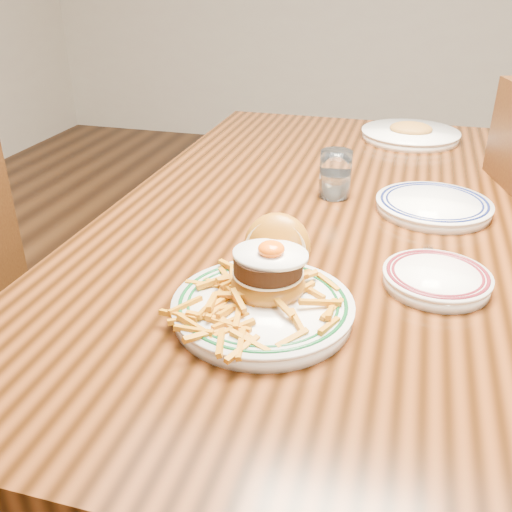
# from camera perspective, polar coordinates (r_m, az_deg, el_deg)

# --- Properties ---
(floor) EXTENTS (6.00, 6.00, 0.00)m
(floor) POSITION_cam_1_polar(r_m,az_deg,el_deg) (1.67, 4.47, -19.72)
(floor) COLOR black
(floor) RESTS_ON ground
(table) EXTENTS (0.85, 1.60, 0.75)m
(table) POSITION_cam_1_polar(r_m,az_deg,el_deg) (1.27, 5.55, 0.98)
(table) COLOR black
(table) RESTS_ON floor
(main_plate) EXTENTS (0.27, 0.28, 0.13)m
(main_plate) POSITION_cam_1_polar(r_m,az_deg,el_deg) (0.86, 0.95, -3.49)
(main_plate) COLOR white
(main_plate) RESTS_ON table
(side_plate) EXTENTS (0.17, 0.19, 0.03)m
(side_plate) POSITION_cam_1_polar(r_m,az_deg,el_deg) (0.98, 17.63, -2.08)
(side_plate) COLOR white
(side_plate) RESTS_ON table
(rear_plate) EXTENTS (0.24, 0.24, 0.03)m
(rear_plate) POSITION_cam_1_polar(r_m,az_deg,el_deg) (1.27, 17.33, 4.91)
(rear_plate) COLOR white
(rear_plate) RESTS_ON table
(water_glass) EXTENTS (0.07, 0.07, 0.11)m
(water_glass) POSITION_cam_1_polar(r_m,az_deg,el_deg) (1.29, 7.92, 7.83)
(water_glass) COLOR white
(water_glass) RESTS_ON table
(far_plate) EXTENTS (0.28, 0.28, 0.05)m
(far_plate) POSITION_cam_1_polar(r_m,az_deg,el_deg) (1.78, 15.17, 11.71)
(far_plate) COLOR white
(far_plate) RESTS_ON table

